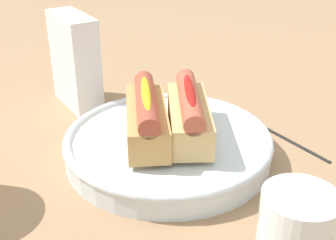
# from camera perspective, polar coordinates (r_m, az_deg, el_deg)

# --- Properties ---
(ground_plane) EXTENTS (2.40, 2.40, 0.00)m
(ground_plane) POSITION_cam_1_polar(r_m,az_deg,el_deg) (0.59, -0.44, -5.41)
(ground_plane) COLOR #9E7A56
(serving_bowl) EXTENTS (0.27, 0.27, 0.04)m
(serving_bowl) POSITION_cam_1_polar(r_m,az_deg,el_deg) (0.59, 0.00, -3.12)
(serving_bowl) COLOR silver
(serving_bowl) RESTS_ON ground_plane
(hotdog_front) EXTENTS (0.16, 0.09, 0.06)m
(hotdog_front) POSITION_cam_1_polar(r_m,az_deg,el_deg) (0.58, 2.71, 0.88)
(hotdog_front) COLOR #DBB270
(hotdog_front) RESTS_ON serving_bowl
(hotdog_back) EXTENTS (0.16, 0.08, 0.06)m
(hotdog_back) POSITION_cam_1_polar(r_m,az_deg,el_deg) (0.57, -2.74, 0.52)
(hotdog_back) COLOR tan
(hotdog_back) RESTS_ON serving_bowl
(water_glass) EXTENTS (0.07, 0.07, 0.09)m
(water_glass) POSITION_cam_1_polar(r_m,az_deg,el_deg) (0.43, 15.84, -14.50)
(water_glass) COLOR white
(water_glass) RESTS_ON ground_plane
(napkin_box) EXTENTS (0.12, 0.07, 0.15)m
(napkin_box) POSITION_cam_1_polar(r_m,az_deg,el_deg) (0.74, -11.74, 7.35)
(napkin_box) COLOR white
(napkin_box) RESTS_ON ground_plane
(chopstick_near) EXTENTS (0.21, 0.06, 0.01)m
(chopstick_near) POSITION_cam_1_polar(r_m,az_deg,el_deg) (0.68, 12.76, -1.12)
(chopstick_near) COLOR black
(chopstick_near) RESTS_ON ground_plane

